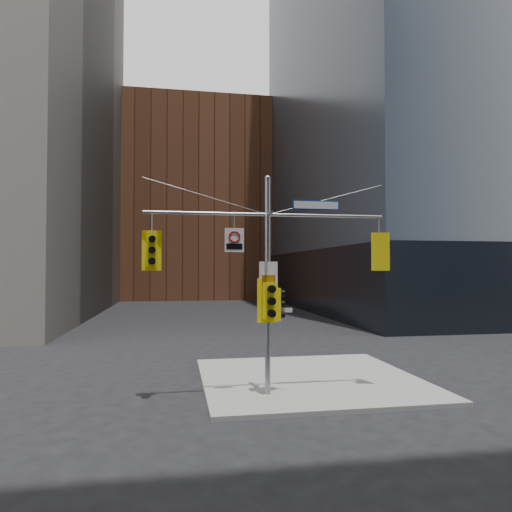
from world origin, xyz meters
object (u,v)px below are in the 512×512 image
object	(u,v)px
traffic_light_pole_side	(277,304)
regulatory_sign_arm	(234,239)
traffic_light_east_arm	(379,252)
signal_assembly	(268,263)
street_sign_blade	(316,205)
traffic_light_pole_front	(269,301)
traffic_light_west_arm	(152,250)

from	to	relation	value
traffic_light_pole_side	regulatory_sign_arm	bearing A→B (deg)	88.46
regulatory_sign_arm	traffic_light_east_arm	bearing A→B (deg)	-0.07
traffic_light_east_arm	signal_assembly	bearing A→B (deg)	10.96
signal_assembly	traffic_light_east_arm	world-z (taller)	signal_assembly
signal_assembly	street_sign_blade	distance (m)	2.55
regulatory_sign_arm	traffic_light_pole_side	bearing A→B (deg)	0.86
traffic_light_pole_side	street_sign_blade	world-z (taller)	street_sign_blade
traffic_light_east_arm	traffic_light_pole_side	world-z (taller)	traffic_light_east_arm
traffic_light_pole_side	regulatory_sign_arm	xyz separation A→B (m)	(-1.43, -0.03, 2.12)
signal_assembly	traffic_light_pole_front	size ratio (longest dim) A/B	5.56
traffic_light_pole_front	street_sign_blade	bearing A→B (deg)	2.05
signal_assembly	traffic_light_west_arm	xyz separation A→B (m)	(-3.71, 0.01, 0.38)
signal_assembly	traffic_light_pole_side	world-z (taller)	signal_assembly
traffic_light_west_arm	traffic_light_east_arm	xyz separation A→B (m)	(7.61, -0.01, 0.00)
street_sign_blade	regulatory_sign_arm	bearing A→B (deg)	-179.36
traffic_light_east_arm	traffic_light_pole_front	size ratio (longest dim) A/B	0.90
traffic_light_east_arm	traffic_light_pole_side	distance (m)	3.98
traffic_light_pole_side	regulatory_sign_arm	size ratio (longest dim) A/B	1.36
traffic_light_east_arm	regulatory_sign_arm	world-z (taller)	regulatory_sign_arm
signal_assembly	regulatory_sign_arm	world-z (taller)	signal_assembly
signal_assembly	street_sign_blade	xyz separation A→B (m)	(1.66, 0.00, 1.93)
regulatory_sign_arm	signal_assembly	bearing A→B (deg)	0.73
traffic_light_pole_front	regulatory_sign_arm	distance (m)	2.28
traffic_light_pole_side	traffic_light_pole_front	size ratio (longest dim) A/B	0.74
traffic_light_pole_front	regulatory_sign_arm	world-z (taller)	regulatory_sign_arm
traffic_light_pole_front	traffic_light_east_arm	bearing A→B (deg)	-3.25
traffic_light_west_arm	traffic_light_pole_front	world-z (taller)	traffic_light_west_arm
traffic_light_pole_front	street_sign_blade	xyz separation A→B (m)	(1.66, 0.27, 3.16)
traffic_light_west_arm	traffic_light_pole_front	distance (m)	4.05
traffic_light_pole_side	signal_assembly	bearing A→B (deg)	88.90
signal_assembly	regulatory_sign_arm	xyz separation A→B (m)	(-1.10, -0.02, 0.76)
traffic_light_pole_front	signal_assembly	bearing A→B (deg)	82.64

